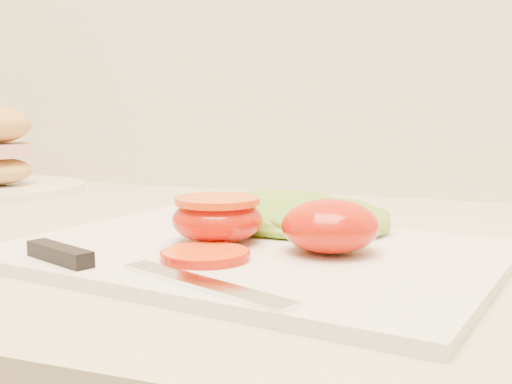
% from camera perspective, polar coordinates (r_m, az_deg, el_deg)
% --- Properties ---
extents(cutting_board, '(0.43, 0.34, 0.01)m').
position_cam_1_polar(cutting_board, '(0.54, -0.38, -5.44)').
color(cutting_board, white).
rests_on(cutting_board, counter).
extents(tomato_half_dome, '(0.08, 0.08, 0.04)m').
position_cam_1_polar(tomato_half_dome, '(0.51, 6.60, -3.01)').
color(tomato_half_dome, '#BF1A00').
rests_on(tomato_half_dome, cutting_board).
extents(tomato_half_cut, '(0.08, 0.08, 0.04)m').
position_cam_1_polar(tomato_half_cut, '(0.55, -3.45, -2.29)').
color(tomato_half_cut, '#BF1A00').
rests_on(tomato_half_cut, cutting_board).
extents(tomato_slice_0, '(0.07, 0.07, 0.01)m').
position_cam_1_polar(tomato_slice_0, '(0.49, -4.53, -5.59)').
color(tomato_slice_0, '#FF5814').
rests_on(tomato_slice_0, cutting_board).
extents(lettuce_leaf_0, '(0.17, 0.12, 0.03)m').
position_cam_1_polar(lettuce_leaf_0, '(0.61, 2.19, -1.95)').
color(lettuce_leaf_0, '#83C133').
rests_on(lettuce_leaf_0, cutting_board).
extents(lettuce_leaf_1, '(0.15, 0.14, 0.03)m').
position_cam_1_polar(lettuce_leaf_1, '(0.59, 6.62, -2.39)').
color(lettuce_leaf_1, '#83C133').
rests_on(lettuce_leaf_1, cutting_board).
extents(knife, '(0.24, 0.08, 0.01)m').
position_cam_1_polar(knife, '(0.47, -12.76, -6.30)').
color(knife, silver).
rests_on(knife, cutting_board).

